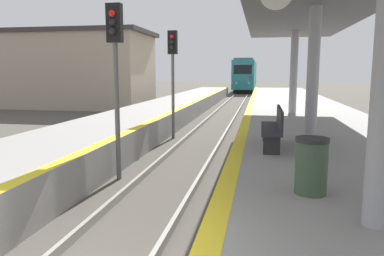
# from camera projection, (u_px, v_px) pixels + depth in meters

# --- Properties ---
(train) EXTENTS (2.67, 22.44, 4.34)m
(train) POSITION_uv_depth(u_px,v_px,m) (246.00, 75.00, 54.98)
(train) COLOR black
(train) RESTS_ON ground
(signal_near) EXTENTS (0.36, 0.31, 4.25)m
(signal_near) POSITION_uv_depth(u_px,v_px,m) (115.00, 58.00, 8.93)
(signal_near) COLOR #595959
(signal_near) RESTS_ON ground
(signal_mid) EXTENTS (0.36, 0.31, 4.25)m
(signal_mid) POSITION_uv_depth(u_px,v_px,m) (173.00, 64.00, 14.67)
(signal_mid) COLOR #595959
(signal_mid) RESTS_ON ground
(station_canopy) EXTENTS (3.72, 17.72, 3.60)m
(station_canopy) POSITION_uv_depth(u_px,v_px,m) (316.00, 7.00, 9.51)
(station_canopy) COLOR #99999E
(station_canopy) RESTS_ON platform_right
(trash_bin) EXTENTS (0.47, 0.47, 0.82)m
(trash_bin) POSITION_uv_depth(u_px,v_px,m) (311.00, 166.00, 5.32)
(trash_bin) COLOR #384C38
(trash_bin) RESTS_ON platform_right
(bench) EXTENTS (0.44, 1.95, 0.92)m
(bench) POSITION_uv_depth(u_px,v_px,m) (274.00, 126.00, 8.59)
(bench) COLOR #28282D
(bench) RESTS_ON platform_right
(station_building) EXTENTS (13.71, 6.31, 5.67)m
(station_building) POSITION_uv_depth(u_px,v_px,m) (63.00, 69.00, 28.63)
(station_building) COLOR tan
(station_building) RESTS_ON ground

